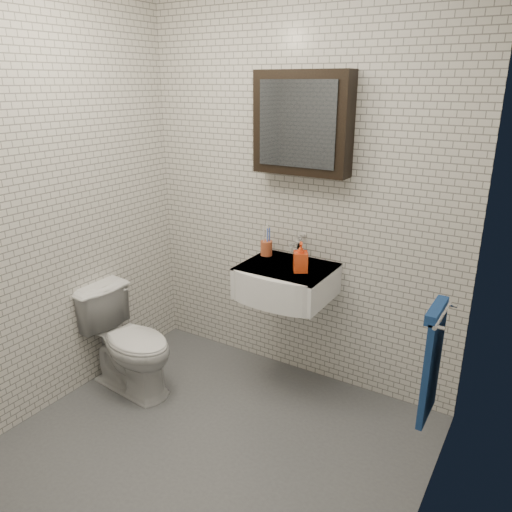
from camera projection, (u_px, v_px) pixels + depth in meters
The scene contains 9 objects.
ground at pixel (210, 448), 2.78m from camera, with size 2.20×2.00×0.01m, color #4F5157.
room_shell at pixel (201, 189), 2.29m from camera, with size 2.22×2.02×2.51m.
washbasin at pixel (284, 282), 3.09m from camera, with size 0.55×0.50×0.20m.
faucet at pixel (299, 249), 3.20m from camera, with size 0.06×0.20×0.15m.
mirror_cabinet at pixel (302, 123), 2.94m from camera, with size 0.60×0.15×0.60m.
towel_rail at pixel (433, 358), 2.31m from camera, with size 0.09×0.30×0.58m.
toothbrush_cup at pixel (266, 247), 3.27m from camera, with size 0.09×0.09×0.21m.
soap_bottle at pixel (301, 257), 2.98m from camera, with size 0.08×0.08×0.18m, color #FD551A.
toilet at pixel (129, 341), 3.23m from camera, with size 0.38×0.67×0.68m, color white.
Camera 1 is at (1.40, -1.80, 1.94)m, focal length 35.00 mm.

